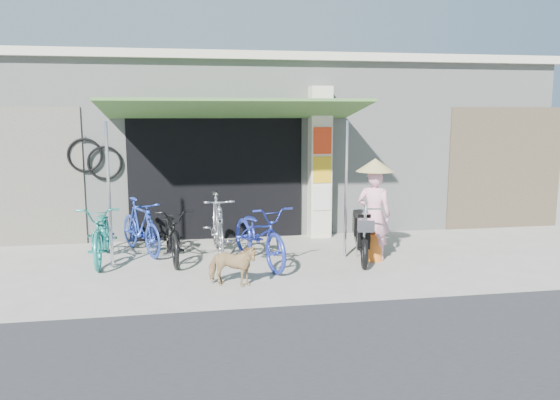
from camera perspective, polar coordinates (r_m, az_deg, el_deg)
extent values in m
plane|color=#9E9A8F|center=(8.70, 2.43, -7.52)|extent=(80.00, 80.00, 0.00)
cube|color=#9EA39B|center=(13.38, -2.12, 5.95)|extent=(12.00, 5.00, 3.50)
cube|color=beige|center=(13.41, -2.17, 13.79)|extent=(12.30, 5.30, 0.16)
cube|color=black|center=(10.81, -6.65, 2.48)|extent=(3.40, 0.06, 2.50)
cube|color=black|center=(10.92, -6.59, -1.16)|extent=(3.06, 0.04, 1.10)
torus|color=black|center=(10.84, -17.85, 3.71)|extent=(0.65, 0.05, 0.65)
cylinder|color=silver|center=(10.83, -17.92, 5.41)|extent=(0.02, 0.02, 0.12)
torus|color=black|center=(10.88, -19.72, 4.43)|extent=(0.65, 0.05, 0.65)
cylinder|color=silver|center=(10.88, -19.79, 6.12)|extent=(0.02, 0.02, 0.12)
cube|color=beige|center=(10.96, 4.15, 3.92)|extent=(0.42, 0.42, 3.00)
cube|color=red|center=(10.71, 4.46, 6.21)|extent=(0.36, 0.02, 0.52)
cube|color=gold|center=(10.76, 4.42, 3.18)|extent=(0.36, 0.02, 0.52)
cube|color=silver|center=(10.83, 4.39, 0.23)|extent=(0.36, 0.02, 0.50)
cube|color=#3C662E|center=(9.83, -4.73, 9.44)|extent=(4.60, 1.88, 0.35)
cylinder|color=silver|center=(9.08, -17.43, 0.40)|extent=(0.05, 0.05, 2.36)
cylinder|color=silver|center=(9.38, 6.90, 1.03)|extent=(0.05, 0.05, 2.36)
cube|color=brown|center=(12.74, 22.45, 3.08)|extent=(2.60, 0.06, 2.60)
cube|color=#6B665B|center=(11.28, -26.33, 2.12)|extent=(2.60, 0.06, 2.60)
imported|color=#1D8378|center=(9.67, -18.08, -3.24)|extent=(0.74, 1.91, 0.99)
imported|color=#223A9F|center=(10.03, -14.35, -2.67)|extent=(1.15, 1.66, 0.98)
imported|color=black|center=(9.46, -11.19, -3.41)|extent=(0.83, 1.84, 0.93)
imported|color=#AEADB2|center=(9.62, -6.53, -2.58)|extent=(0.57, 1.84, 1.10)
imported|color=#202F96|center=(9.02, -2.17, -3.56)|extent=(1.21, 2.06, 1.02)
imported|color=tan|center=(7.94, -5.05, -6.82)|extent=(0.81, 0.56, 0.63)
torus|color=black|center=(8.89, 8.81, -5.55)|extent=(0.20, 0.51, 0.51)
torus|color=black|center=(10.10, 8.24, -3.76)|extent=(0.20, 0.51, 0.51)
cube|color=black|center=(9.48, 8.51, -4.18)|extent=(0.42, 0.94, 0.10)
cube|color=black|center=(9.76, 8.39, -2.52)|extent=(0.37, 0.57, 0.33)
cube|color=black|center=(9.72, 8.42, -1.36)|extent=(0.35, 0.57, 0.09)
cube|color=black|center=(9.00, 8.76, -3.14)|extent=(0.23, 0.14, 0.54)
cylinder|color=silver|center=(8.77, 8.91, -0.92)|extent=(0.49, 0.15, 0.03)
cube|color=silver|center=(8.64, 8.96, -2.62)|extent=(0.29, 0.25, 0.19)
imported|color=pink|center=(9.37, 9.77, -1.54)|extent=(0.68, 0.59, 1.56)
cone|color=orange|center=(9.48, 9.68, -4.80)|extent=(0.38, 0.38, 0.46)
cone|color=tan|center=(9.25, 9.91, 3.63)|extent=(0.64, 0.64, 0.22)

